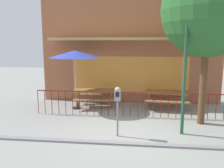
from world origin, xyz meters
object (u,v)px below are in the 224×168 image
picnic_table_right (167,95)px  street_lamp (186,48)px  street_tree (208,11)px  picnic_table_left (94,93)px  parking_meter_near (118,99)px  patio_umbrella (75,54)px

picnic_table_right → street_lamp: (0.15, -2.88, 2.05)m
street_tree → street_lamp: 1.80m
picnic_table_left → parking_meter_near: parking_meter_near is taller
picnic_table_left → street_lamp: (3.30, -2.85, 2.05)m
parking_meter_near → street_lamp: (1.97, 0.41, 1.49)m
picnic_table_right → street_tree: bearing=-61.1°
parking_meter_near → street_tree: street_tree is taller
patio_umbrella → parking_meter_near: 3.75m
picnic_table_right → parking_meter_near: parking_meter_near is taller
picnic_table_right → picnic_table_left: bearing=-179.5°
patio_umbrella → parking_meter_near: (2.07, -2.89, -1.18)m
street_tree → picnic_table_left: bearing=156.8°
patio_umbrella → picnic_table_left: bearing=25.9°
street_tree → street_lamp: (-0.84, -1.07, -1.17)m
parking_meter_near → street_tree: 4.15m
picnic_table_left → street_tree: street_tree is taller
picnic_table_right → patio_umbrella: bearing=-174.3°
parking_meter_near → picnic_table_left: bearing=112.2°
picnic_table_right → street_lamp: street_lamp is taller
patio_umbrella → street_lamp: size_ratio=0.61×
picnic_table_right → street_lamp: 3.53m
picnic_table_left → parking_meter_near: (1.33, -3.25, 0.56)m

